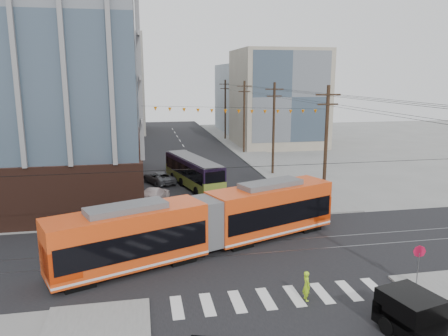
{
  "coord_description": "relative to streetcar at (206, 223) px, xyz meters",
  "views": [
    {
      "loc": [
        -7.11,
        -23.69,
        11.8
      ],
      "look_at": [
        -0.52,
        10.46,
        4.39
      ],
      "focal_mm": 35.0,
      "sensor_mm": 36.0,
      "label": 1
    }
  ],
  "objects": [
    {
      "name": "ground",
      "position": [
        2.98,
        -4.14,
        -2.0
      ],
      "size": [
        160.0,
        160.0,
        0.0
      ],
      "primitive_type": "plane",
      "color": "slate"
    },
    {
      "name": "city_bus",
      "position": [
        1.33,
        17.9,
        -0.4
      ],
      "size": [
        5.28,
        11.55,
        3.2
      ],
      "primitive_type": null,
      "rotation": [
        0.0,
        0.0,
        0.26
      ],
      "color": "black",
      "rests_on": "ground"
    },
    {
      "name": "utility_pole_far",
      "position": [
        11.48,
        51.86,
        3.5
      ],
      "size": [
        0.3,
        0.3,
        11.0
      ],
      "primitive_type": "cylinder",
      "color": "black",
      "rests_on": "ground"
    },
    {
      "name": "streetcar",
      "position": [
        0.0,
        0.0,
        0.0
      ],
      "size": [
        20.42,
        10.35,
        4.01
      ],
      "primitive_type": null,
      "rotation": [
        0.0,
        0.0,
        0.38
      ],
      "color": "#D94313",
      "rests_on": "ground"
    },
    {
      "name": "bg_bldg_nw_near",
      "position": [
        -14.02,
        47.86,
        7.0
      ],
      "size": [
        18.0,
        16.0,
        18.0
      ],
      "primitive_type": "cube",
      "color": "#8C99A5",
      "rests_on": "ground"
    },
    {
      "name": "parked_car_grey",
      "position": [
        -2.27,
        19.67,
        -1.33
      ],
      "size": [
        3.93,
        5.35,
        1.35
      ],
      "primitive_type": "imported",
      "rotation": [
        0.0,
        0.0,
        3.53
      ],
      "color": "#434449",
      "rests_on": "ground"
    },
    {
      "name": "parked_car_white",
      "position": [
        -3.09,
        12.47,
        -1.28
      ],
      "size": [
        3.58,
        5.41,
        1.46
      ],
      "primitive_type": "imported",
      "rotation": [
        0.0,
        0.0,
        2.81
      ],
      "color": "beige",
      "rests_on": "ground"
    },
    {
      "name": "bg_bldg_ne_far",
      "position": [
        20.98,
        63.86,
        5.0
      ],
      "size": [
        16.0,
        16.0,
        14.0
      ],
      "primitive_type": "cube",
      "color": "#8C99A5",
      "rests_on": "ground"
    },
    {
      "name": "pickup_truck",
      "position": [
        8.16,
        -13.09,
        -1.01
      ],
      "size": [
        3.42,
        6.21,
        2.0
      ],
      "primitive_type": null,
      "rotation": [
        0.0,
        0.0,
        0.24
      ],
      "color": "black",
      "rests_on": "ground"
    },
    {
      "name": "stop_sign",
      "position": [
        10.95,
        -7.44,
        -0.84
      ],
      "size": [
        0.85,
        0.85,
        2.34
      ],
      "primitive_type": null,
      "rotation": [
        0.0,
        0.0,
        -0.21
      ],
      "color": "#BD0E36",
      "rests_on": "ground"
    },
    {
      "name": "bg_bldg_ne_near",
      "position": [
        18.98,
        43.86,
        6.0
      ],
      "size": [
        14.0,
        14.0,
        16.0
      ],
      "primitive_type": "cube",
      "color": "gray",
      "rests_on": "ground"
    },
    {
      "name": "bg_bldg_nw_far",
      "position": [
        -11.02,
        67.86,
        8.0
      ],
      "size": [
        16.0,
        18.0,
        20.0
      ],
      "primitive_type": "cube",
      "color": "gray",
      "rests_on": "ground"
    },
    {
      "name": "parked_car_silver",
      "position": [
        -2.99,
        6.87,
        -1.2
      ],
      "size": [
        3.43,
        5.14,
        1.6
      ],
      "primitive_type": "imported",
      "rotation": [
        0.0,
        0.0,
        2.75
      ],
      "color": "#A0A0A0",
      "rests_on": "ground"
    },
    {
      "name": "pedestrian",
      "position": [
        4.25,
        -7.66,
        -1.18
      ],
      "size": [
        0.4,
        0.61,
        1.65
      ],
      "primitive_type": "imported",
      "rotation": [
        0.0,
        0.0,
        1.59
      ],
      "color": "#A9E020",
      "rests_on": "ground"
    },
    {
      "name": "jersey_barrier",
      "position": [
        11.28,
        10.35,
        -1.56
      ],
      "size": [
        2.36,
        4.54,
        0.89
      ],
      "primitive_type": "cube",
      "rotation": [
        0.0,
        0.0,
        0.32
      ],
      "color": "slate",
      "rests_on": "ground"
    }
  ]
}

